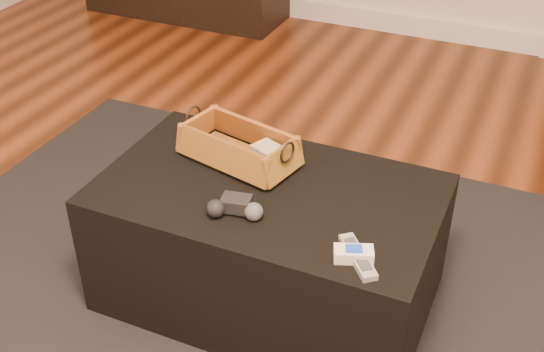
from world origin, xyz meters
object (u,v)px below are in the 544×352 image
at_px(tv_remote, 231,154).
at_px(game_controller, 235,208).
at_px(ottoman, 269,244).
at_px(wicker_basket, 239,148).
at_px(cream_gadget, 354,254).
at_px(silver_remote, 358,256).

relative_size(tv_remote, game_controller, 1.18).
xyz_separation_m(ottoman, tv_remote, (-0.17, 0.09, 0.23)).
distance_m(wicker_basket, game_controller, 0.29).
bearing_deg(cream_gadget, wicker_basket, 147.24).
xyz_separation_m(wicker_basket, cream_gadget, (0.47, -0.30, -0.03)).
bearing_deg(wicker_basket, cream_gadget, -32.76).
bearing_deg(cream_gadget, game_controller, 172.82).
relative_size(tv_remote, wicker_basket, 0.48).
height_order(ottoman, tv_remote, tv_remote).
height_order(wicker_basket, silver_remote, wicker_basket).
bearing_deg(cream_gadget, ottoman, 148.25).
height_order(wicker_basket, game_controller, wicker_basket).
xyz_separation_m(ottoman, wicker_basket, (-0.15, 0.10, 0.25)).
bearing_deg(silver_remote, cream_gadget, -161.70).
height_order(game_controller, cream_gadget, game_controller).
distance_m(tv_remote, silver_remote, 0.58).
bearing_deg(ottoman, game_controller, -100.58).
xyz_separation_m(wicker_basket, silver_remote, (0.48, -0.30, -0.03)).
relative_size(silver_remote, cream_gadget, 1.44).
distance_m(ottoman, wicker_basket, 0.31).
height_order(tv_remote, silver_remote, tv_remote).
bearing_deg(ottoman, silver_remote, -30.53).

